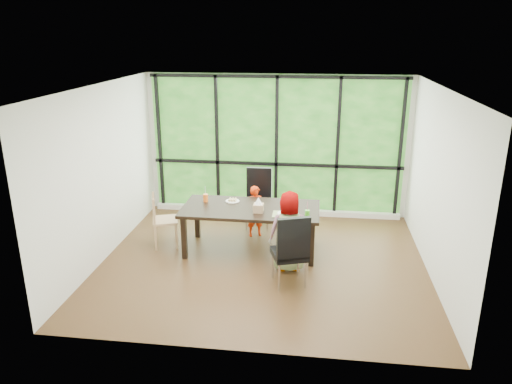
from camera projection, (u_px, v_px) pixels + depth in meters
ground at (263, 262)px, 7.62m from camera, size 5.00×5.00×0.00m
back_wall at (277, 146)px, 9.31m from camera, size 5.00×0.00×5.00m
foliage_backdrop at (277, 146)px, 9.29m from camera, size 4.80×0.02×2.65m
window_mullions at (276, 146)px, 9.25m from camera, size 4.80×0.06×2.65m
window_sill at (275, 211)px, 9.63m from camera, size 4.80×0.12×0.10m
dining_table at (251, 229)px, 7.91m from camera, size 2.28×1.25×0.75m
chair_window_leather at (258, 199)px, 8.81m from camera, size 0.47×0.47×1.08m
chair_interior_leather at (289, 249)px, 6.81m from camera, size 0.58×0.58×1.08m
chair_end_beech at (165, 220)px, 8.07m from camera, size 0.51×0.53×0.90m
child_toddler at (256, 211)px, 8.48m from camera, size 0.39×0.32×0.90m
child_older at (288, 232)px, 7.20m from camera, size 0.65×0.47×1.23m
placemat at (285, 214)px, 7.49m from camera, size 0.39×0.29×0.01m
plate_far at (232, 201)px, 8.06m from camera, size 0.23×0.23×0.01m
plate_near at (286, 214)px, 7.51m from camera, size 0.27×0.27×0.02m
orange_cup at (206, 198)px, 8.05m from camera, size 0.08×0.08×0.13m
green_cup at (307, 214)px, 7.37m from camera, size 0.07×0.07×0.11m
tissue_box at (258, 208)px, 7.58m from camera, size 0.15×0.15×0.13m
crepe_rolls_far at (232, 200)px, 8.05m from camera, size 0.15×0.12×0.04m
crepe_rolls_near at (286, 212)px, 7.50m from camera, size 0.05×0.12×0.04m
straw_white at (205, 192)px, 8.01m from camera, size 0.01×0.04×0.20m
straw_pink at (307, 208)px, 7.34m from camera, size 0.01×0.04×0.20m
tissue at (258, 201)px, 7.54m from camera, size 0.12×0.12×0.11m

